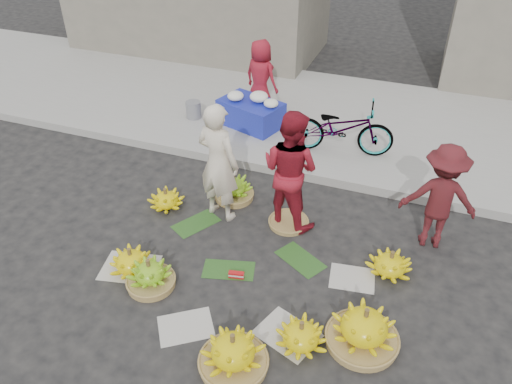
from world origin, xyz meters
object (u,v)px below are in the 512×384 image
(banana_bunch_4, at_px, (364,328))
(vendor_cream, at_px, (218,163))
(banana_bunch_0, at_px, (131,261))
(bicycle, at_px, (342,128))
(flower_table, at_px, (251,112))

(banana_bunch_4, distance_m, vendor_cream, 2.89)
(banana_bunch_0, relative_size, banana_bunch_4, 0.91)
(bicycle, bearing_deg, banana_bunch_0, 143.67)
(bicycle, bearing_deg, banana_bunch_4, -172.80)
(banana_bunch_4, bearing_deg, banana_bunch_0, 177.93)
(banana_bunch_4, distance_m, flower_table, 4.99)
(banana_bunch_0, distance_m, banana_bunch_4, 2.94)
(vendor_cream, distance_m, flower_table, 2.63)
(banana_bunch_4, distance_m, bicycle, 3.87)
(banana_bunch_0, relative_size, bicycle, 0.41)
(banana_bunch_0, relative_size, flower_table, 0.56)
(banana_bunch_0, xyz_separation_m, banana_bunch_4, (2.93, -0.11, 0.08))
(vendor_cream, height_order, bicycle, vendor_cream)
(banana_bunch_4, relative_size, bicycle, 0.45)
(vendor_cream, bearing_deg, bicycle, -107.15)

